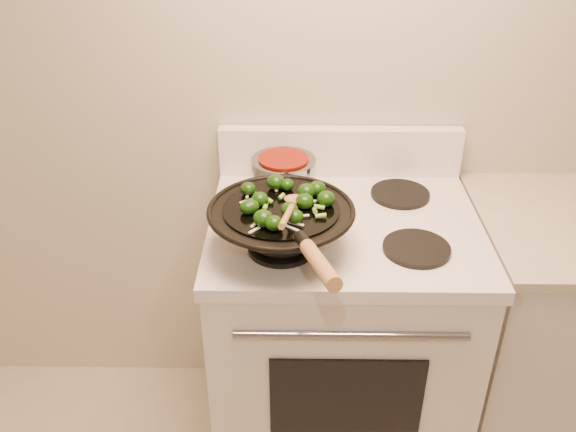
{
  "coord_description": "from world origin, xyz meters",
  "views": [
    {
      "loc": [
        -0.34,
        -0.33,
        1.83
      ],
      "look_at": [
        -0.36,
        1.02,
        1.02
      ],
      "focal_mm": 38.0,
      "sensor_mm": 36.0,
      "label": 1
    }
  ],
  "objects": [
    {
      "name": "saucepan",
      "position": [
        -0.38,
        1.32,
        0.99
      ],
      "size": [
        0.2,
        0.31,
        0.11
      ],
      "color": "gray",
      "rests_on": "stove"
    },
    {
      "name": "wok",
      "position": [
        -0.38,
        1.02,
        1.0
      ],
      "size": [
        0.38,
        0.63,
        0.21
      ],
      "color": "black",
      "rests_on": "stove"
    },
    {
      "name": "stove",
      "position": [
        -0.2,
        1.17,
        0.47
      ],
      "size": [
        0.78,
        0.67,
        1.08
      ],
      "color": "white",
      "rests_on": "ground"
    },
    {
      "name": "wooden_spoon",
      "position": [
        -0.35,
        0.98,
        1.08
      ],
      "size": [
        0.07,
        0.27,
        0.08
      ],
      "color": "#A87341",
      "rests_on": "wok"
    },
    {
      "name": "stirfry",
      "position": [
        -0.37,
        1.03,
        1.07
      ],
      "size": [
        0.25,
        0.26,
        0.04
      ],
      "color": "#123508",
      "rests_on": "wok"
    }
  ]
}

